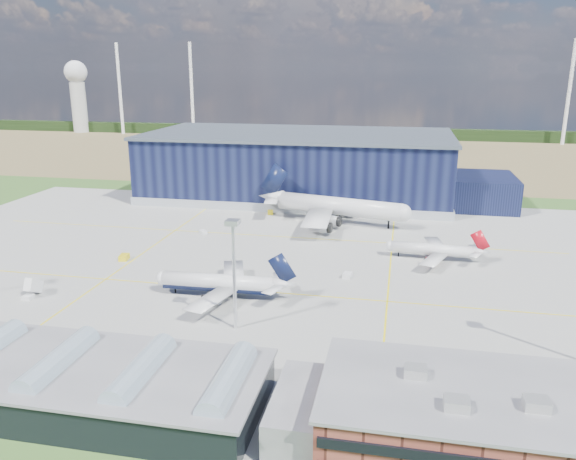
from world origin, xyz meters
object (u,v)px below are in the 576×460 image
object	(u,v)px
ops_building	(488,422)
airliner_red	(432,244)
gse_tug_c	(270,212)
gse_tug_a	(124,257)
gse_cart_b	(203,232)
airliner_widebody	(339,197)
car_a	(523,405)
car_b	(240,374)
hangar	(305,168)
light_mast_center	(234,257)
gse_cart_a	(347,275)
gse_van_c	(364,378)
airstair	(34,289)
airliner_navy	(218,274)

from	to	relation	value
ops_building	airliner_red	world-z (taller)	ops_building
ops_building	gse_tug_c	size ratio (longest dim) A/B	14.86
gse_tug_a	gse_cart_b	world-z (taller)	gse_tug_a
airliner_widebody	car_a	world-z (taller)	airliner_widebody
car_b	hangar	bearing A→B (deg)	4.52
ops_building	light_mast_center	distance (m)	55.13
car_b	airliner_widebody	bearing A→B (deg)	-3.69
airliner_red	gse_cart_a	size ratio (longest dim) A/B	9.51
gse_tug_a	car_a	distance (m)	108.44
gse_cart_a	gse_cart_b	distance (m)	57.71
gse_cart_a	gse_van_c	xyz separation A→B (m)	(7.62, -49.24, 0.56)
airstair	car_a	distance (m)	106.39
gse_cart_b	airstair	xyz separation A→B (m)	(-21.35, -55.98, 0.93)
airstair	car_a	world-z (taller)	airstair
light_mast_center	gse_van_c	size ratio (longest dim) A/B	4.59
gse_tug_a	ops_building	bearing A→B (deg)	-46.98
light_mast_center	airstair	size ratio (longest dim) A/B	4.83
ops_building	gse_cart_a	distance (m)	68.30
ops_building	gse_tug_c	xyz separation A→B (m)	(-59.41, 122.00, -4.12)
ops_building	car_a	distance (m)	14.62
light_mast_center	airliner_widebody	size ratio (longest dim) A/B	0.41
airliner_navy	airliner_widebody	distance (m)	72.62
light_mast_center	gse_tug_a	distance (m)	56.82
hangar	light_mast_center	xyz separation A→B (m)	(7.19, -124.80, 3.82)
ops_building	airliner_widebody	world-z (taller)	airliner_widebody
airliner_widebody	car_a	distance (m)	111.16
airliner_navy	gse_tug_a	xyz separation A→B (m)	(-33.95, 19.43, -4.83)
ops_building	airliner_widebody	xyz separation A→B (m)	(-33.70, 115.00, 4.33)
gse_tug_a	hangar	bearing A→B (deg)	58.06
airstair	gse_cart_b	bearing A→B (deg)	67.24
airstair	gse_tug_c	bearing A→B (deg)	64.71
hangar	airstair	world-z (taller)	hangar
gse_van_c	car_b	size ratio (longest dim) A/B	1.37
ops_building	car_b	world-z (taller)	ops_building
ops_building	gse_tug_a	xyz separation A→B (m)	(-87.55, 64.69, -4.04)
gse_cart_b	gse_tug_a	bearing A→B (deg)	-162.48
airliner_navy	airliner_widebody	world-z (taller)	airliner_widebody
hangar	airliner_red	distance (m)	87.53
gse_cart_b	gse_van_c	size ratio (longest dim) A/B	0.55
hangar	gse_van_c	xyz separation A→B (m)	(34.37, -140.80, -10.41)
airliner_widebody	gse_cart_b	distance (m)	47.29
airliner_red	car_a	size ratio (longest dim) A/B	7.95
hangar	light_mast_center	distance (m)	125.07
airliner_widebody	car_b	world-z (taller)	airliner_widebody
light_mast_center	car_a	world-z (taller)	light_mast_center
airstair	airliner_widebody	bearing A→B (deg)	49.37
car_a	airliner_widebody	bearing A→B (deg)	41.06
gse_tug_a	gse_cart_a	bearing A→B (deg)	-11.85
light_mast_center	airliner_navy	size ratio (longest dim) A/B	0.67
gse_van_c	car_b	xyz separation A→B (m)	(-21.02, -2.00, -0.60)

